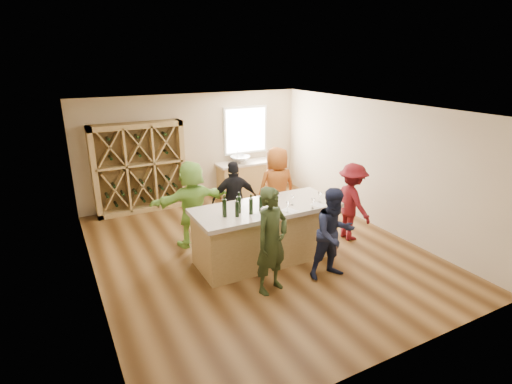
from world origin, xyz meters
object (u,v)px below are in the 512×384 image
wine_bottle_e (261,204)px  person_near_right (334,234)px  wine_bottle_b (237,209)px  sink (240,159)px  tasting_counter_base (266,235)px  person_near_left (272,241)px  person_far_right (277,188)px  person_far_left (192,204)px  person_server (352,202)px  person_far_mid (235,199)px  wine_bottle_c (239,205)px  wine_rack (139,168)px  wine_bottle_d (251,206)px  wine_bottle_a (224,208)px

wine_bottle_e → person_near_right: person_near_right is taller
wine_bottle_b → sink: bearing=63.5°
tasting_counter_base → person_near_left: (-0.44, -0.98, 0.39)m
person_far_right → person_far_left: (-1.96, 0.01, -0.03)m
wine_bottle_b → person_far_right: person_far_right is taller
wine_bottle_b → person_server: bearing=4.1°
sink → person_near_left: person_near_left is taller
wine_bottle_e → person_near_right: bearing=-44.9°
person_near_left → person_far_mid: bearing=63.2°
tasting_counter_base → wine_bottle_c: 0.94m
wine_rack → wine_bottle_b: (0.80, -3.89, 0.12)m
person_near_left → person_server: bearing=3.9°
wine_bottle_d → person_far_mid: size_ratio=0.17×
person_far_right → wine_bottle_e: bearing=54.6°
tasting_counter_base → person_near_left: size_ratio=1.45×
tasting_counter_base → wine_bottle_e: 0.77m
sink → person_near_left: (-1.66, -4.59, -0.12)m
person_near_right → person_far_mid: person_far_mid is taller
person_far_left → wine_rack: bearing=-79.8°
person_far_mid → person_far_left: bearing=10.1°
person_far_right → person_far_mid: bearing=5.0°
wine_bottle_d → person_near_left: bearing=-91.2°
person_near_left → person_near_right: bearing=-23.1°
sink → person_far_right: 2.38m
person_near_left → person_near_right: size_ratio=1.10×
wine_bottle_c → wine_bottle_e: 0.39m
person_near_right → person_far_right: size_ratio=0.89×
wine_bottle_a → wine_bottle_d: wine_bottle_a is taller
person_near_left → person_far_left: (-0.55, 2.24, -0.01)m
sink → person_near_left: bearing=-109.8°
person_near_right → person_near_left: bearing=178.9°
sink → wine_bottle_a: size_ratio=1.71×
tasting_counter_base → wine_bottle_d: size_ratio=9.10×
person_server → person_far_left: person_far_left is taller
wine_rack → person_near_left: wine_rack is taller
person_far_left → wine_bottle_d: bearing=109.6°
person_near_left → person_far_right: (1.41, 2.22, 0.02)m
wine_bottle_d → person_far_right: bearing=46.5°
wine_bottle_e → person_far_right: bearing=50.5°
person_near_right → person_far_right: 2.36m
wine_bottle_d → person_far_mid: bearing=76.2°
wine_rack → person_far_right: bearing=-44.7°
wine_bottle_c → person_far_left: 1.44m
person_far_mid → wine_bottle_e: bearing=96.3°
tasting_counter_base → person_near_right: (0.71, -1.10, 0.31)m
tasting_counter_base → person_server: (2.03, -0.02, 0.32)m
wine_rack → sink: size_ratio=4.06×
person_far_right → person_far_left: size_ratio=1.04×
wine_bottle_a → person_server: 2.94m
sink → person_far_right: size_ratio=0.29×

